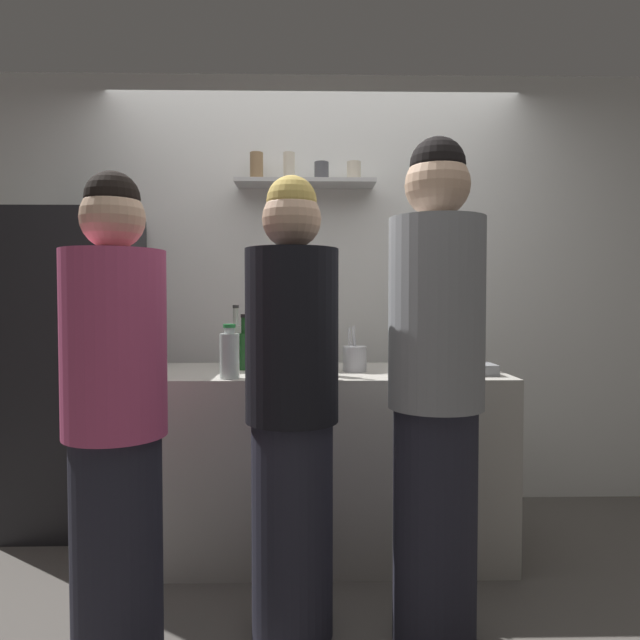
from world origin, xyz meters
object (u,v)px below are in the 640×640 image
Objects in this scene: refrigerator at (77,370)px; wine_bottle_dark_glass at (319,347)px; person_blonde at (292,410)px; baking_pan at (456,368)px; person_pink_top at (115,424)px; wine_bottle_pale_glass at (236,343)px; wine_bottle_amber_glass at (295,353)px; utensil_holder at (355,359)px; wine_bottle_green_glass at (244,349)px; person_grey_hoodie at (436,392)px; water_bottle_plastic at (230,354)px.

refrigerator is 1.43m from wine_bottle_dark_glass.
person_blonde reaches higher than wine_bottle_dark_glass.
wine_bottle_dark_glass is at bearing -176.25° from baking_pan.
baking_pan is 0.20× the size of person_pink_top.
refrigerator reaches higher than person_blonde.
refrigerator is 5.01× the size of baking_pan.
wine_bottle_dark_glass is (0.43, -0.36, 0.01)m from wine_bottle_pale_glass.
wine_bottle_amber_glass is at bearing -24.09° from refrigerator.
wine_bottle_dark_glass is (-0.65, -0.04, 0.10)m from baking_pan.
wine_bottle_amber_glass is at bearing -51.06° from wine_bottle_pale_glass.
person_blonde is at bearing -100.86° from wine_bottle_dark_glass.
refrigerator reaches higher than person_pink_top.
person_blonde is at bearing -112.46° from utensil_holder.
wine_bottle_pale_glass is (-0.06, 0.16, 0.02)m from wine_bottle_green_glass.
person_grey_hoodie is at bearing -72.82° from utensil_holder.
wine_bottle_amber_glass is (0.32, -0.40, -0.02)m from wine_bottle_pale_glass.
wine_bottle_green_glass is at bearing -68.23° from wine_bottle_pale_glass.
person_blonde is at bearing -141.51° from baking_pan.
refrigerator is at bearing 166.79° from baking_pan.
baking_pan is 0.97m from person_blonde.
utensil_holder reaches higher than baking_pan.
baking_pan is 1.01× the size of wine_bottle_dark_glass.
wine_bottle_green_glass reaches higher than utensil_holder.
wine_bottle_green_glass is 0.17× the size of person_pink_top.
wine_bottle_dark_glass reaches higher than utensil_holder.
person_blonde is at bearing -57.23° from water_bottle_plastic.
wine_bottle_green_glass is 0.82× the size of wine_bottle_dark_glass.
wine_bottle_green_glass is at bearing 150.62° from wine_bottle_dark_glass.
wine_bottle_pale_glass reaches higher than baking_pan.
water_bottle_plastic is 0.71m from person_pink_top.
wine_bottle_dark_glass is 1.39× the size of water_bottle_plastic.
wine_bottle_green_glass is 0.36m from wine_bottle_amber_glass.
wine_bottle_green_glass is (-0.55, 0.08, 0.04)m from utensil_holder.
person_blonde reaches higher than person_pink_top.
person_blonde is (-0.76, -0.60, -0.08)m from baking_pan.
water_bottle_plastic reaches higher than utensil_holder.
person_blonde is 1.01× the size of person_pink_top.
wine_bottle_amber_glass reaches higher than utensil_holder.
wine_bottle_pale_glass is at bearing 111.77° from wine_bottle_green_glass.
person_grey_hoodie reaches higher than person_blonde.
wine_bottle_green_glass is at bearing 136.85° from wine_bottle_amber_glass.
wine_bottle_green_glass is 0.86× the size of wine_bottle_pale_glass.
water_bottle_plastic is at bearing -171.68° from baking_pan.
wine_bottle_dark_glass is at bearing 19.29° from wine_bottle_amber_glass.
wine_bottle_pale_glass is (0.89, -0.14, 0.16)m from refrigerator.
baking_pan is 1.23× the size of wine_bottle_green_glass.
wine_bottle_pale_glass is 0.56m from wine_bottle_dark_glass.
wine_bottle_pale_glass is at bearing 139.90° from wine_bottle_dark_glass.
water_bottle_plastic is (0.03, -0.47, -0.01)m from wine_bottle_pale_glass.
utensil_holder is at bearing 169.91° from baking_pan.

